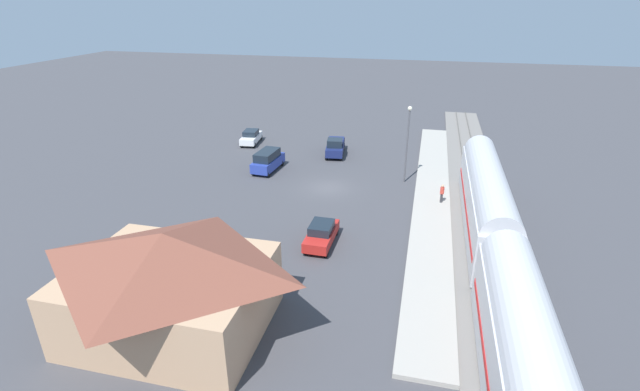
{
  "coord_description": "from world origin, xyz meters",
  "views": [
    {
      "loc": [
        -8.88,
        40.29,
        17.38
      ],
      "look_at": [
        -0.21,
        4.19,
        1.0
      ],
      "focal_mm": 25.52,
      "sensor_mm": 36.0,
      "label": 1
    }
  ],
  "objects_px": {
    "sedan_white": "(251,137)",
    "sedan_red": "(321,234)",
    "suv_blue": "(268,160)",
    "pedestrian_on_platform": "(442,192)",
    "light_pole_near_platform": "(408,135)",
    "pickup_navy": "(335,146)",
    "station_building": "(169,280)"
  },
  "relations": [
    {
      "from": "pickup_navy",
      "to": "station_building",
      "type": "bearing_deg",
      "value": 85.38
    },
    {
      "from": "pickup_navy",
      "to": "suv_blue",
      "type": "bearing_deg",
      "value": 49.27
    },
    {
      "from": "pickup_navy",
      "to": "sedan_red",
      "type": "distance_m",
      "value": 21.36
    },
    {
      "from": "station_building",
      "to": "sedan_red",
      "type": "height_order",
      "value": "station_building"
    },
    {
      "from": "pedestrian_on_platform",
      "to": "suv_blue",
      "type": "xyz_separation_m",
      "value": [
        18.16,
        -4.86,
        -0.13
      ]
    },
    {
      "from": "pickup_navy",
      "to": "suv_blue",
      "type": "relative_size",
      "value": 1.11
    },
    {
      "from": "sedan_red",
      "to": "light_pole_near_platform",
      "type": "relative_size",
      "value": 0.58
    },
    {
      "from": "suv_blue",
      "to": "light_pole_near_platform",
      "type": "bearing_deg",
      "value": -179.73
    },
    {
      "from": "pedestrian_on_platform",
      "to": "suv_blue",
      "type": "distance_m",
      "value": 18.8
    },
    {
      "from": "pickup_navy",
      "to": "sedan_red",
      "type": "xyz_separation_m",
      "value": [
        -3.32,
        21.1,
        -0.15
      ]
    },
    {
      "from": "pedestrian_on_platform",
      "to": "sedan_red",
      "type": "xyz_separation_m",
      "value": [
        8.87,
        9.3,
        -0.4
      ]
    },
    {
      "from": "pedestrian_on_platform",
      "to": "sedan_red",
      "type": "distance_m",
      "value": 12.86
    },
    {
      "from": "pedestrian_on_platform",
      "to": "light_pole_near_platform",
      "type": "xyz_separation_m",
      "value": [
        3.59,
        -4.93,
        3.6
      ]
    },
    {
      "from": "suv_blue",
      "to": "pedestrian_on_platform",
      "type": "bearing_deg",
      "value": 165.03
    },
    {
      "from": "pickup_navy",
      "to": "suv_blue",
      "type": "distance_m",
      "value": 9.16
    },
    {
      "from": "suv_blue",
      "to": "light_pole_near_platform",
      "type": "relative_size",
      "value": 0.65
    },
    {
      "from": "suv_blue",
      "to": "sedan_red",
      "type": "height_order",
      "value": "suv_blue"
    },
    {
      "from": "suv_blue",
      "to": "sedan_white",
      "type": "relative_size",
      "value": 1.08
    },
    {
      "from": "light_pole_near_platform",
      "to": "sedan_white",
      "type": "bearing_deg",
      "value": -23.5
    },
    {
      "from": "light_pole_near_platform",
      "to": "suv_blue",
      "type": "bearing_deg",
      "value": 0.27
    },
    {
      "from": "light_pole_near_platform",
      "to": "pickup_navy",
      "type": "bearing_deg",
      "value": -38.65
    },
    {
      "from": "sedan_white",
      "to": "pedestrian_on_platform",
      "type": "bearing_deg",
      "value": 149.98
    },
    {
      "from": "station_building",
      "to": "suv_blue",
      "type": "bearing_deg",
      "value": -82.41
    },
    {
      "from": "sedan_white",
      "to": "light_pole_near_platform",
      "type": "bearing_deg",
      "value": 156.5
    },
    {
      "from": "sedan_white",
      "to": "sedan_red",
      "type": "xyz_separation_m",
      "value": [
        -14.64,
        22.89,
        0.0
      ]
    },
    {
      "from": "pickup_navy",
      "to": "sedan_red",
      "type": "height_order",
      "value": "pickup_navy"
    },
    {
      "from": "station_building",
      "to": "sedan_white",
      "type": "bearing_deg",
      "value": -75.63
    },
    {
      "from": "sedan_white",
      "to": "sedan_red",
      "type": "relative_size",
      "value": 1.03
    },
    {
      "from": "light_pole_near_platform",
      "to": "station_building",
      "type": "bearing_deg",
      "value": 66.18
    },
    {
      "from": "pedestrian_on_platform",
      "to": "light_pole_near_platform",
      "type": "bearing_deg",
      "value": -53.91
    },
    {
      "from": "sedan_white",
      "to": "light_pole_near_platform",
      "type": "relative_size",
      "value": 0.6
    },
    {
      "from": "sedan_red",
      "to": "sedan_white",
      "type": "bearing_deg",
      "value": -57.39
    }
  ]
}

